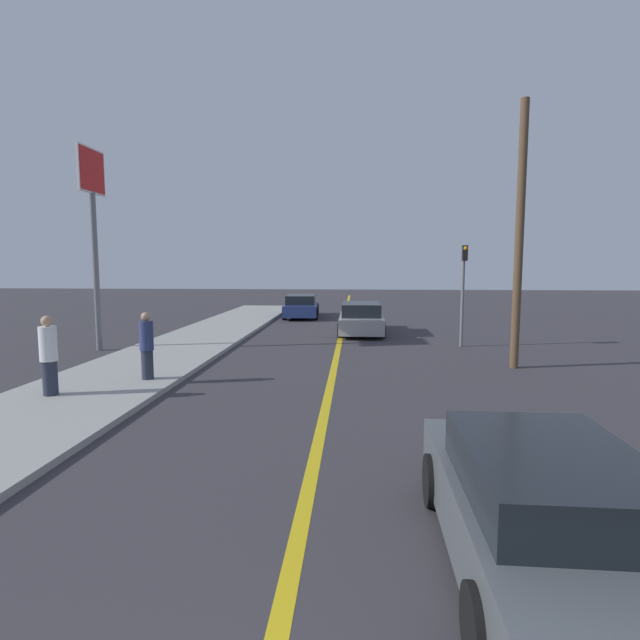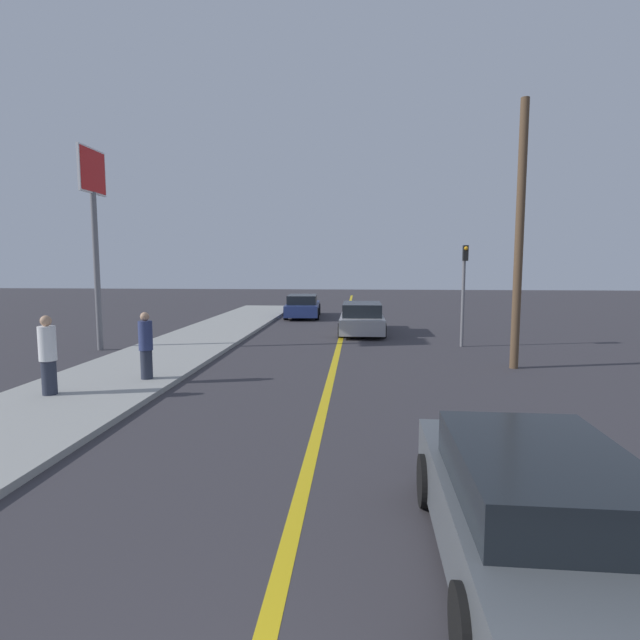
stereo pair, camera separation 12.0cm
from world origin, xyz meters
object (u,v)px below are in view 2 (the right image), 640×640
object	(u,v)px
car_ahead_center	(362,319)
traffic_light	(464,284)
roadside_sign	(93,203)
car_near_right_lane	(532,512)
utility_pole	(519,237)
car_far_distant	(303,306)
pedestrian_near_curb	(48,355)
pedestrian_mid_group	(146,346)

from	to	relation	value
car_ahead_center	traffic_light	size ratio (longest dim) A/B	1.29
roadside_sign	car_ahead_center	bearing A→B (deg)	29.11
car_near_right_lane	utility_pole	xyz separation A→B (m)	(2.83, 9.98, 3.13)
car_near_right_lane	utility_pole	bearing A→B (deg)	75.09
car_near_right_lane	car_far_distant	xyz separation A→B (m)	(-4.87, 23.55, -0.01)
car_ahead_center	traffic_light	world-z (taller)	traffic_light
car_ahead_center	pedestrian_near_curb	world-z (taller)	pedestrian_near_curb
utility_pole	car_ahead_center	bearing A→B (deg)	121.39
car_near_right_lane	car_far_distant	size ratio (longest dim) A/B	0.88
car_far_distant	roadside_sign	bearing A→B (deg)	-120.07
traffic_light	utility_pole	xyz separation A→B (m)	(0.73, -3.73, 1.49)
car_ahead_center	car_far_distant	bearing A→B (deg)	117.28
traffic_light	car_far_distant	bearing A→B (deg)	125.32
car_ahead_center	roadside_sign	size ratio (longest dim) A/B	0.68
car_ahead_center	pedestrian_mid_group	distance (m)	11.26
car_far_distant	traffic_light	bearing A→B (deg)	-57.80
pedestrian_near_curb	utility_pole	xyz separation A→B (m)	(11.30, 4.35, 2.76)
car_ahead_center	traffic_light	bearing A→B (deg)	-43.51
roadside_sign	pedestrian_mid_group	bearing A→B (deg)	-51.54
car_far_distant	pedestrian_mid_group	bearing A→B (deg)	-100.51
car_near_right_lane	traffic_light	distance (m)	13.97
traffic_light	car_ahead_center	bearing A→B (deg)	136.69
car_near_right_lane	car_far_distant	bearing A→B (deg)	102.63
car_ahead_center	pedestrian_mid_group	xyz separation A→B (m)	(-5.44, -9.85, 0.33)
pedestrian_near_curb	traffic_light	bearing A→B (deg)	37.42
car_near_right_lane	roadside_sign	size ratio (longest dim) A/B	0.60
roadside_sign	utility_pole	xyz separation A→B (m)	(13.57, -2.04, -1.30)
car_near_right_lane	utility_pole	size ratio (longest dim) A/B	0.55
traffic_light	utility_pole	world-z (taller)	utility_pole
pedestrian_near_curb	pedestrian_mid_group	bearing A→B (deg)	48.08
roadside_sign	utility_pole	size ratio (longest dim) A/B	0.92
pedestrian_near_curb	traffic_light	world-z (taller)	traffic_light
utility_pole	pedestrian_near_curb	bearing A→B (deg)	-158.94
car_near_right_lane	traffic_light	size ratio (longest dim) A/B	1.12
car_far_distant	roadside_sign	world-z (taller)	roadside_sign
car_far_distant	roadside_sign	distance (m)	13.68
pedestrian_mid_group	car_ahead_center	bearing A→B (deg)	61.08
car_far_distant	pedestrian_near_curb	world-z (taller)	pedestrian_near_curb
pedestrian_mid_group	traffic_light	bearing A→B (deg)	35.29
traffic_light	roadside_sign	size ratio (longest dim) A/B	0.53
car_ahead_center	car_far_distant	world-z (taller)	car_ahead_center
car_ahead_center	pedestrian_near_curb	bearing A→B (deg)	-121.26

